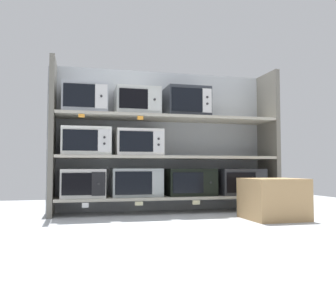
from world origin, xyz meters
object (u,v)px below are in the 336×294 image
(shipping_carton, at_px, (273,199))
(microwave_0, at_px, (83,183))
(microwave_1, at_px, (137,182))
(microwave_5, at_px, (138,143))
(microwave_4, at_px, (86,142))
(microwave_7, at_px, (137,102))
(microwave_8, at_px, (187,103))
(microwave_3, at_px, (239,182))
(microwave_2, at_px, (190,182))
(microwave_6, at_px, (85,99))

(shipping_carton, bearing_deg, microwave_0, 156.34)
(microwave_1, xyz_separation_m, microwave_5, (0.02, 0.00, 0.43))
(microwave_4, relative_size, microwave_7, 1.07)
(microwave_0, bearing_deg, microwave_4, 0.04)
(microwave_0, distance_m, shipping_carton, 1.91)
(microwave_7, bearing_deg, microwave_0, -179.98)
(microwave_7, height_order, microwave_8, microwave_8)
(microwave_3, distance_m, microwave_5, 1.25)
(microwave_1, distance_m, shipping_carton, 1.42)
(microwave_4, xyz_separation_m, microwave_7, (0.53, 0.00, 0.44))
(microwave_5, xyz_separation_m, microwave_7, (-0.02, 0.00, 0.44))
(microwave_1, distance_m, microwave_8, 1.05)
(microwave_2, bearing_deg, microwave_4, 180.00)
(microwave_0, xyz_separation_m, microwave_3, (1.76, -0.00, 0.00))
(microwave_1, distance_m, microwave_3, 1.19)
(microwave_1, bearing_deg, microwave_0, 179.98)
(microwave_1, relative_size, microwave_8, 1.11)
(microwave_3, bearing_deg, shipping_carton, -90.66)
(microwave_5, bearing_deg, shipping_carton, -33.19)
(microwave_2, xyz_separation_m, microwave_5, (-0.59, -0.00, 0.43))
(microwave_1, height_order, microwave_2, microwave_1)
(microwave_4, relative_size, microwave_8, 1.04)
(microwave_7, bearing_deg, microwave_5, -0.91)
(microwave_2, distance_m, microwave_3, 0.59)
(microwave_0, distance_m, microwave_6, 0.88)
(microwave_5, bearing_deg, microwave_0, 179.99)
(microwave_3, relative_size, microwave_6, 1.11)
(microwave_0, distance_m, microwave_5, 0.72)
(microwave_1, distance_m, microwave_2, 0.60)
(microwave_6, distance_m, shipping_carton, 2.16)
(microwave_5, xyz_separation_m, microwave_8, (0.55, -0.00, 0.46))
(microwave_0, distance_m, microwave_7, 1.04)
(microwave_7, xyz_separation_m, shipping_carton, (1.19, -0.77, -1.01))
(microwave_5, height_order, microwave_7, microwave_7)
(microwave_2, distance_m, shipping_carton, 0.97)
(microwave_0, height_order, microwave_4, microwave_4)
(microwave_5, height_order, microwave_8, microwave_8)
(microwave_1, relative_size, microwave_6, 1.16)
(microwave_4, height_order, microwave_7, microwave_7)
(microwave_0, relative_size, microwave_7, 0.96)
(microwave_3, bearing_deg, microwave_2, 180.00)
(microwave_6, relative_size, microwave_7, 0.98)
(microwave_4, relative_size, microwave_5, 1.02)
(microwave_0, height_order, microwave_8, microwave_8)
(microwave_0, bearing_deg, microwave_5, -0.01)
(microwave_0, distance_m, microwave_4, 0.43)
(microwave_0, height_order, microwave_1, microwave_1)
(microwave_2, relative_size, microwave_4, 1.07)
(microwave_5, distance_m, microwave_6, 0.73)
(microwave_3, bearing_deg, microwave_1, -179.99)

